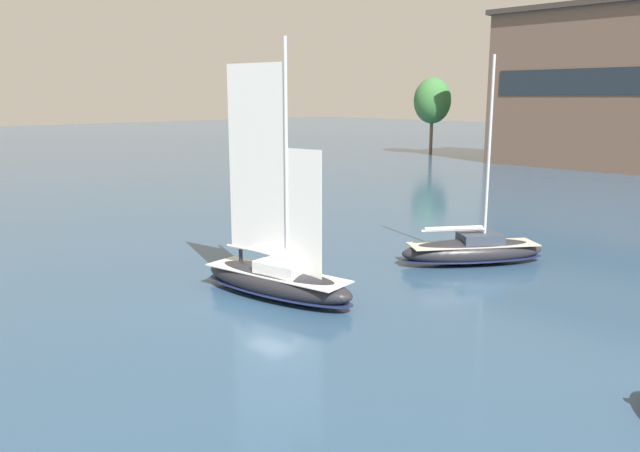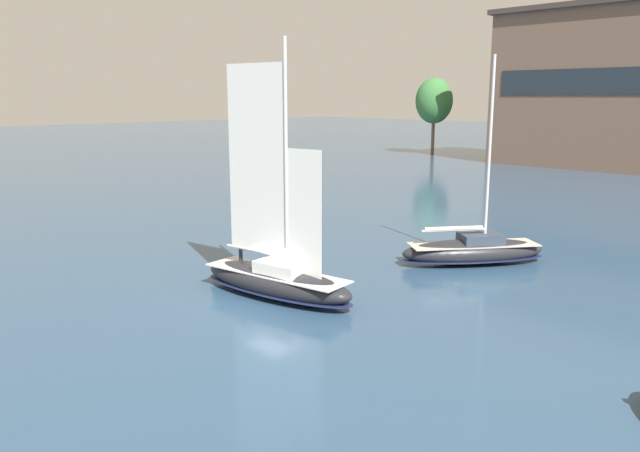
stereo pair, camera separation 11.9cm
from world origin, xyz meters
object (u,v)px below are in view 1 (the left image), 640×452
object	(u,v)px
sailboat_main	(277,277)
tree_shore_left	(432,101)
sailboat_moored_near_marina	(473,250)
tree_shore_center	(521,107)

from	to	relation	value
sailboat_main	tree_shore_left	bearing A→B (deg)	120.37
tree_shore_left	sailboat_moored_near_marina	distance (m)	72.35
tree_shore_center	sailboat_moored_near_marina	xyz separation A→B (m)	(26.66, -54.90, -7.41)
tree_shore_left	sailboat_main	distance (m)	80.61
tree_shore_left	sailboat_main	world-z (taller)	tree_shore_left
sailboat_main	sailboat_moored_near_marina	xyz separation A→B (m)	(3.38, 12.30, -0.18)
tree_shore_center	sailboat_moored_near_marina	world-z (taller)	sailboat_moored_near_marina
tree_shore_left	sailboat_moored_near_marina	world-z (taller)	tree_shore_left
tree_shore_left	tree_shore_center	bearing A→B (deg)	-6.61
tree_shore_left	tree_shore_center	xyz separation A→B (m)	(17.28, -2.00, -0.74)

